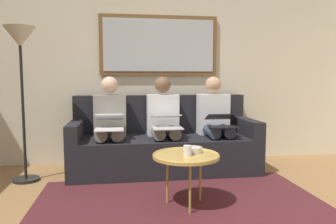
# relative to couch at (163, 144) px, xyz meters

# --- Properties ---
(wall_rear) EXTENTS (6.00, 0.12, 2.60)m
(wall_rear) POSITION_rel_couch_xyz_m (0.00, -0.48, 0.99)
(wall_rear) COLOR beige
(wall_rear) RESTS_ON ground_plane
(area_rug) EXTENTS (2.60, 1.80, 0.01)m
(area_rug) POSITION_rel_couch_xyz_m (0.00, 1.27, -0.31)
(area_rug) COLOR #4C1E23
(area_rug) RESTS_ON ground_plane
(couch) EXTENTS (2.20, 0.90, 0.90)m
(couch) POSITION_rel_couch_xyz_m (0.00, 0.00, 0.00)
(couch) COLOR black
(couch) RESTS_ON ground_plane
(framed_mirror) EXTENTS (1.55, 0.05, 0.78)m
(framed_mirror) POSITION_rel_couch_xyz_m (0.00, -0.39, 1.24)
(framed_mirror) COLOR brown
(coffee_table) EXTENTS (0.58, 0.58, 0.47)m
(coffee_table) POSITION_rel_couch_xyz_m (-0.04, 1.22, 0.13)
(coffee_table) COLOR tan
(coffee_table) RESTS_ON ground_plane
(cup) EXTENTS (0.07, 0.07, 0.09)m
(cup) POSITION_rel_couch_xyz_m (-0.04, 1.26, 0.19)
(cup) COLOR silver
(cup) RESTS_ON coffee_table
(bowl) EXTENTS (0.16, 0.16, 0.05)m
(bowl) POSITION_rel_couch_xyz_m (-0.12, 1.15, 0.17)
(bowl) COLOR beige
(bowl) RESTS_ON coffee_table
(person_left) EXTENTS (0.38, 0.58, 1.14)m
(person_left) POSITION_rel_couch_xyz_m (-0.64, 0.07, 0.30)
(person_left) COLOR silver
(person_left) RESTS_ON couch
(laptop_black) EXTENTS (0.32, 0.34, 0.15)m
(laptop_black) POSITION_rel_couch_xyz_m (-0.64, 0.31, 0.31)
(laptop_black) COLOR black
(person_middle) EXTENTS (0.38, 0.58, 1.14)m
(person_middle) POSITION_rel_couch_xyz_m (0.00, 0.07, 0.30)
(person_middle) COLOR silver
(person_middle) RESTS_ON couch
(laptop_silver) EXTENTS (0.33, 0.37, 0.15)m
(laptop_silver) POSITION_rel_couch_xyz_m (0.00, 0.31, 0.32)
(laptop_silver) COLOR silver
(person_right) EXTENTS (0.38, 0.58, 1.14)m
(person_right) POSITION_rel_couch_xyz_m (0.64, 0.07, 0.30)
(person_right) COLOR gray
(person_right) RESTS_ON couch
(laptop_white) EXTENTS (0.31, 0.39, 0.17)m
(laptop_white) POSITION_rel_couch_xyz_m (0.64, 0.30, 0.32)
(laptop_white) COLOR white
(standing_lamp) EXTENTS (0.32, 0.32, 1.66)m
(standing_lamp) POSITION_rel_couch_xyz_m (1.55, 0.27, 1.06)
(standing_lamp) COLOR black
(standing_lamp) RESTS_ON ground_plane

